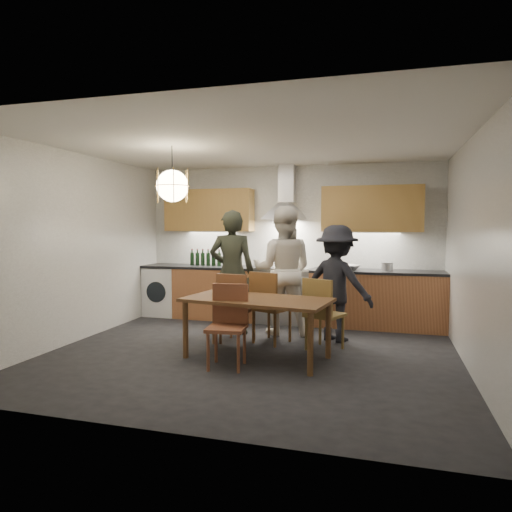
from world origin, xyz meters
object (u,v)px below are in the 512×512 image
(person_left, at_px, (232,272))
(chair_front, at_px, (228,319))
(chair_back_left, at_px, (235,304))
(dining_table, at_px, (257,305))
(person_mid, at_px, (283,270))
(stock_pot, at_px, (387,267))
(mixing_bowl, at_px, (349,267))
(person_right, at_px, (337,283))
(wine_bottles, at_px, (205,257))

(person_left, bearing_deg, chair_front, 95.40)
(chair_back_left, bearing_deg, chair_front, 109.47)
(dining_table, xyz_separation_m, person_left, (-0.70, 1.12, 0.27))
(person_left, height_order, person_mid, person_mid)
(chair_back_left, distance_m, stock_pot, 2.53)
(dining_table, distance_m, mixing_bowl, 2.29)
(person_right, distance_m, stock_pot, 1.19)
(person_left, distance_m, stock_pot, 2.41)
(chair_back_left, distance_m, mixing_bowl, 2.10)
(chair_front, xyz_separation_m, person_mid, (0.26, 1.68, 0.41))
(person_left, height_order, stock_pot, person_left)
(dining_table, relative_size, stock_pot, 10.62)
(person_mid, relative_size, person_right, 1.17)
(dining_table, relative_size, mixing_bowl, 5.50)
(dining_table, distance_m, chair_front, 0.45)
(mixing_bowl, bearing_deg, person_right, -95.90)
(mixing_bowl, distance_m, stock_pot, 0.57)
(mixing_bowl, bearing_deg, chair_front, -115.74)
(chair_front, bearing_deg, stock_pot, 48.48)
(person_right, relative_size, stock_pot, 9.30)
(dining_table, xyz_separation_m, person_right, (0.84, 1.12, 0.16))
(dining_table, xyz_separation_m, person_mid, (0.03, 1.32, 0.30))
(dining_table, height_order, person_right, person_right)
(dining_table, relative_size, person_left, 1.01)
(dining_table, xyz_separation_m, wine_bottles, (-1.53, 2.13, 0.40))
(person_mid, relative_size, wine_bottles, 3.29)
(person_mid, xyz_separation_m, person_right, (0.81, -0.20, -0.14))
(person_mid, height_order, person_right, person_mid)
(person_mid, xyz_separation_m, wine_bottles, (-1.56, 0.82, 0.10))
(dining_table, xyz_separation_m, mixing_bowl, (0.94, 2.07, 0.30))
(dining_table, relative_size, person_right, 1.14)
(chair_back_left, xyz_separation_m, stock_pot, (1.98, 1.53, 0.41))
(dining_table, height_order, mixing_bowl, mixing_bowl)
(person_right, bearing_deg, chair_front, 76.86)
(mixing_bowl, xyz_separation_m, wine_bottles, (-2.47, 0.06, 0.10))
(person_mid, height_order, wine_bottles, person_mid)
(chair_back_left, xyz_separation_m, person_left, (-0.23, 0.56, 0.36))
(mixing_bowl, bearing_deg, person_left, -149.76)
(person_mid, distance_m, wine_bottles, 1.76)
(person_right, xyz_separation_m, mixing_bowl, (0.10, 0.95, 0.14))
(chair_back_left, bearing_deg, mixing_bowl, -127.59)
(chair_back_left, bearing_deg, wine_bottles, -50.60)
(chair_front, distance_m, stock_pot, 3.04)
(chair_front, bearing_deg, person_right, 47.95)
(chair_back_left, bearing_deg, person_right, -151.53)
(stock_pot, bearing_deg, person_left, -156.20)
(chair_back_left, relative_size, person_right, 0.60)
(chair_front, bearing_deg, chair_back_left, 98.04)
(chair_back_left, distance_m, person_right, 1.44)
(stock_pot, bearing_deg, person_right, -124.62)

